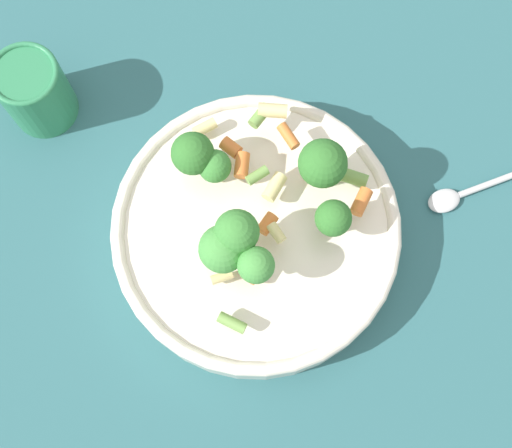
{
  "coord_description": "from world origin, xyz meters",
  "views": [
    {
      "loc": [
        -0.15,
        0.11,
        0.74
      ],
      "look_at": [
        0.0,
        0.0,
        0.06
      ],
      "focal_mm": 50.0,
      "sensor_mm": 36.0,
      "label": 1
    }
  ],
  "objects": [
    {
      "name": "bowl",
      "position": [
        0.0,
        0.0,
        0.03
      ],
      "size": [
        0.29,
        0.29,
        0.05
      ],
      "color": "silver",
      "rests_on": "ground_plane"
    },
    {
      "name": "pasta_salad",
      "position": [
        0.01,
        -0.01,
        0.09
      ],
      "size": [
        0.2,
        0.21,
        0.08
      ],
      "color": "#8CB766",
      "rests_on": "bowl"
    },
    {
      "name": "cup",
      "position": [
        0.26,
        0.09,
        0.04
      ],
      "size": [
        0.07,
        0.07,
        0.09
      ],
      "color": "#2D7F51",
      "rests_on": "ground_plane"
    },
    {
      "name": "spoon",
      "position": [
        -0.1,
        -0.23,
        0.01
      ],
      "size": [
        0.07,
        0.19,
        0.01
      ],
      "rotation": [
        0.0,
        0.0,
        7.56
      ],
      "color": "silver",
      "rests_on": "ground_plane"
    },
    {
      "name": "ground_plane",
      "position": [
        0.0,
        0.0,
        0.0
      ],
      "size": [
        3.0,
        3.0,
        0.0
      ],
      "primitive_type": "plane",
      "color": "#2D6066"
    }
  ]
}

